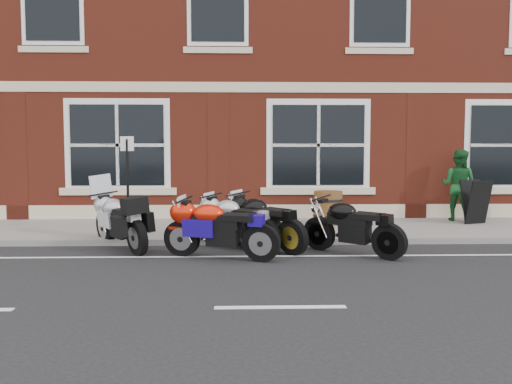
{
  "coord_description": "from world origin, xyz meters",
  "views": [
    {
      "loc": [
        -0.5,
        -9.75,
        1.96
      ],
      "look_at": [
        -0.15,
        1.6,
        1.03
      ],
      "focal_mm": 40.0,
      "sensor_mm": 36.0,
      "label": 1
    }
  ],
  "objects_px": {
    "moto_sport_silver": "(236,221)",
    "a_board_sign": "(476,202)",
    "parking_sign": "(128,180)",
    "moto_sport_black": "(264,220)",
    "moto_touring_silver": "(120,219)",
    "pedestrian_right": "(459,185)",
    "moto_naked_black": "(352,225)",
    "barrel_planter": "(328,208)",
    "moto_sport_red": "(219,227)"
  },
  "relations": [
    {
      "from": "moto_sport_silver",
      "to": "a_board_sign",
      "type": "xyz_separation_m",
      "value": [
        5.65,
        2.45,
        0.11
      ]
    },
    {
      "from": "parking_sign",
      "to": "moto_sport_black",
      "type": "bearing_deg",
      "value": 3.12
    },
    {
      "from": "moto_sport_black",
      "to": "a_board_sign",
      "type": "xyz_separation_m",
      "value": [
        5.14,
        2.58,
        0.08
      ]
    },
    {
      "from": "moto_touring_silver",
      "to": "pedestrian_right",
      "type": "height_order",
      "value": "pedestrian_right"
    },
    {
      "from": "moto_touring_silver",
      "to": "parking_sign",
      "type": "xyz_separation_m",
      "value": [
        0.05,
        0.5,
        0.72
      ]
    },
    {
      "from": "pedestrian_right",
      "to": "moto_sport_silver",
      "type": "bearing_deg",
      "value": 70.02
    },
    {
      "from": "moto_naked_black",
      "to": "barrel_planter",
      "type": "distance_m",
      "value": 3.08
    },
    {
      "from": "moto_touring_silver",
      "to": "moto_sport_red",
      "type": "distance_m",
      "value": 2.16
    },
    {
      "from": "moto_touring_silver",
      "to": "parking_sign",
      "type": "relative_size",
      "value": 0.9
    },
    {
      "from": "moto_touring_silver",
      "to": "moto_naked_black",
      "type": "bearing_deg",
      "value": -44.12
    },
    {
      "from": "moto_touring_silver",
      "to": "a_board_sign",
      "type": "bearing_deg",
      "value": -17.53
    },
    {
      "from": "moto_touring_silver",
      "to": "a_board_sign",
      "type": "distance_m",
      "value": 8.22
    },
    {
      "from": "moto_sport_black",
      "to": "pedestrian_right",
      "type": "distance_m",
      "value": 5.82
    },
    {
      "from": "pedestrian_right",
      "to": "parking_sign",
      "type": "xyz_separation_m",
      "value": [
        -7.58,
        -2.43,
        0.29
      ]
    },
    {
      "from": "pedestrian_right",
      "to": "a_board_sign",
      "type": "xyz_separation_m",
      "value": [
        0.22,
        -0.5,
        -0.36
      ]
    },
    {
      "from": "parking_sign",
      "to": "barrel_planter",
      "type": "bearing_deg",
      "value": 40.38
    },
    {
      "from": "moto_sport_black",
      "to": "moto_sport_silver",
      "type": "relative_size",
      "value": 1.06
    },
    {
      "from": "moto_naked_black",
      "to": "a_board_sign",
      "type": "distance_m",
      "value": 4.76
    },
    {
      "from": "moto_sport_silver",
      "to": "pedestrian_right",
      "type": "xyz_separation_m",
      "value": [
        5.43,
        2.95,
        0.46
      ]
    },
    {
      "from": "pedestrian_right",
      "to": "moto_sport_black",
      "type": "bearing_deg",
      "value": 73.53
    },
    {
      "from": "moto_sport_red",
      "to": "a_board_sign",
      "type": "xyz_separation_m",
      "value": [
        5.95,
        3.46,
        0.09
      ]
    },
    {
      "from": "moto_naked_black",
      "to": "pedestrian_right",
      "type": "height_order",
      "value": "pedestrian_right"
    },
    {
      "from": "moto_touring_silver",
      "to": "barrel_planter",
      "type": "distance_m",
      "value": 4.94
    },
    {
      "from": "barrel_planter",
      "to": "moto_naked_black",
      "type": "bearing_deg",
      "value": -91.09
    },
    {
      "from": "moto_sport_silver",
      "to": "a_board_sign",
      "type": "relative_size",
      "value": 1.56
    },
    {
      "from": "moto_sport_black",
      "to": "moto_sport_silver",
      "type": "distance_m",
      "value": 0.53
    },
    {
      "from": "moto_touring_silver",
      "to": "parking_sign",
      "type": "bearing_deg",
      "value": 49.05
    },
    {
      "from": "barrel_planter",
      "to": "moto_sport_black",
      "type": "bearing_deg",
      "value": -122.74
    },
    {
      "from": "parking_sign",
      "to": "pedestrian_right",
      "type": "bearing_deg",
      "value": 34.53
    },
    {
      "from": "moto_sport_red",
      "to": "moto_sport_silver",
      "type": "distance_m",
      "value": 1.05
    },
    {
      "from": "moto_sport_black",
      "to": "moto_sport_red",
      "type": "bearing_deg",
      "value": -173.89
    },
    {
      "from": "moto_sport_red",
      "to": "moto_naked_black",
      "type": "xyz_separation_m",
      "value": [
        2.37,
        0.32,
        -0.01
      ]
    },
    {
      "from": "moto_sport_silver",
      "to": "parking_sign",
      "type": "distance_m",
      "value": 2.34
    },
    {
      "from": "a_board_sign",
      "to": "moto_touring_silver",
      "type": "bearing_deg",
      "value": 175.44
    },
    {
      "from": "moto_sport_silver",
      "to": "parking_sign",
      "type": "xyz_separation_m",
      "value": [
        -2.15,
        0.52,
        0.76
      ]
    },
    {
      "from": "moto_sport_black",
      "to": "barrel_planter",
      "type": "xyz_separation_m",
      "value": [
        1.62,
        2.52,
        -0.04
      ]
    },
    {
      "from": "moto_sport_red",
      "to": "barrel_planter",
      "type": "bearing_deg",
      "value": -15.26
    },
    {
      "from": "moto_touring_silver",
      "to": "a_board_sign",
      "type": "relative_size",
      "value": 1.76
    },
    {
      "from": "moto_sport_black",
      "to": "moto_naked_black",
      "type": "bearing_deg",
      "value": -60.81
    },
    {
      "from": "barrel_planter",
      "to": "a_board_sign",
      "type": "bearing_deg",
      "value": 0.97
    },
    {
      "from": "moto_sport_red",
      "to": "pedestrian_right",
      "type": "bearing_deg",
      "value": -35.05
    },
    {
      "from": "moto_sport_silver",
      "to": "parking_sign",
      "type": "height_order",
      "value": "parking_sign"
    },
    {
      "from": "moto_sport_red",
      "to": "barrel_planter",
      "type": "height_order",
      "value": "moto_sport_red"
    },
    {
      "from": "moto_sport_red",
      "to": "moto_sport_black",
      "type": "xyz_separation_m",
      "value": [
        0.81,
        0.88,
        0.0
      ]
    },
    {
      "from": "moto_naked_black",
      "to": "pedestrian_right",
      "type": "bearing_deg",
      "value": -0.09
    },
    {
      "from": "moto_sport_silver",
      "to": "barrel_planter",
      "type": "height_order",
      "value": "moto_sport_silver"
    },
    {
      "from": "a_board_sign",
      "to": "moto_sport_red",
      "type": "bearing_deg",
      "value": -171.59
    },
    {
      "from": "moto_sport_black",
      "to": "parking_sign",
      "type": "distance_m",
      "value": 2.84
    },
    {
      "from": "moto_naked_black",
      "to": "pedestrian_right",
      "type": "distance_m",
      "value": 4.97
    },
    {
      "from": "moto_sport_silver",
      "to": "moto_sport_red",
      "type": "bearing_deg",
      "value": -154.29
    }
  ]
}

